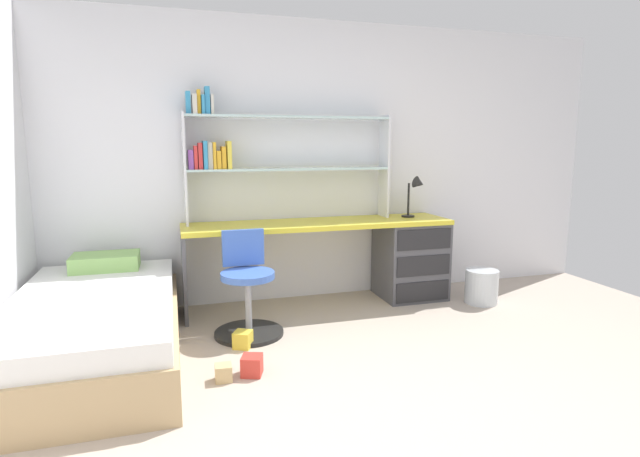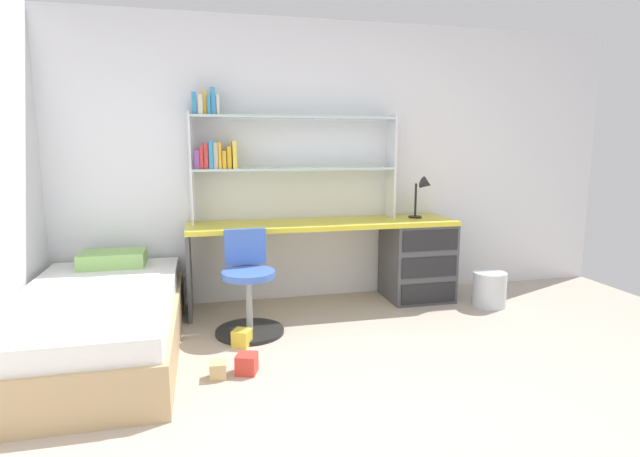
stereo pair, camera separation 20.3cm
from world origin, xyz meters
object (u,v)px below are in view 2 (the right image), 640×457
bookshelf_hutch (264,147)px  toy_block_red_0 (247,364)px  waste_bin (489,289)px  desk_lamp (424,190)px  toy_block_natural_1 (218,370)px  bed_platform (98,323)px  desk (393,255)px  swivel_chair (248,293)px  toy_block_yellow_2 (242,338)px

bookshelf_hutch → toy_block_red_0: bookshelf_hutch is taller
waste_bin → desk_lamp: bearing=142.7°
toy_block_red_0 → toy_block_natural_1: toy_block_red_0 is taller
bed_platform → bookshelf_hutch: bearing=34.1°
desk → swivel_chair: bearing=-159.5°
toy_block_red_0 → toy_block_natural_1: (-0.18, -0.03, -0.01)m
desk → toy_block_yellow_2: 1.67m
desk → desk_lamp: size_ratio=6.14×
desk → bed_platform: size_ratio=1.20×
bookshelf_hutch → desk: bearing=-7.6°
toy_block_red_0 → toy_block_natural_1: 0.18m
desk → desk_lamp: bearing=1.1°
desk → toy_block_red_0: size_ratio=18.99×
swivel_chair → toy_block_red_0: bearing=-96.5°
desk_lamp → bed_platform: desk_lamp is taller
swivel_chair → bed_platform: bearing=-169.9°
bed_platform → waste_bin: bed_platform is taller
desk → toy_block_natural_1: size_ratio=23.42×
bookshelf_hutch → toy_block_yellow_2: bookshelf_hutch is taller
bookshelf_hutch → toy_block_natural_1: 2.00m
bookshelf_hutch → toy_block_natural_1: bearing=-108.8°
bookshelf_hutch → waste_bin: size_ratio=5.90×
desk → waste_bin: 0.90m
waste_bin → toy_block_natural_1: (-2.40, -0.87, -0.10)m
desk → waste_bin: (0.78, -0.37, -0.27)m
toy_block_natural_1 → toy_block_red_0: bearing=9.0°
desk_lamp → toy_block_red_0: (-1.73, -1.22, -0.95)m
desk_lamp → waste_bin: size_ratio=1.25×
desk_lamp → swivel_chair: 1.87m
desk_lamp → swivel_chair: desk_lamp is taller
bookshelf_hutch → toy_block_natural_1: bookshelf_hutch is taller
bed_platform → toy_block_natural_1: bed_platform is taller
desk_lamp → swivel_chair: size_ratio=0.49×
desk_lamp → bed_platform: size_ratio=0.19×
swivel_chair → desk: bearing=20.5°
bed_platform → waste_bin: 3.20m
desk → bookshelf_hutch: 1.51m
desk → toy_block_red_0: 1.92m
waste_bin → toy_block_yellow_2: 2.25m
toy_block_natural_1 → waste_bin: bearing=19.9°
swivel_chair → toy_block_red_0: swivel_chair is taller
bookshelf_hutch → waste_bin: (1.92, -0.52, -1.25)m
bookshelf_hutch → toy_block_red_0: 1.93m
bookshelf_hutch → desk_lamp: size_ratio=4.72×
toy_block_red_0 → bookshelf_hutch: bearing=77.7°
toy_block_natural_1 → toy_block_yellow_2: bearing=68.9°
bed_platform → toy_block_red_0: bearing=-28.3°
toy_block_natural_1 → toy_block_yellow_2: size_ratio=0.85×
toy_block_natural_1 → bookshelf_hutch: bearing=71.2°
bookshelf_hutch → toy_block_yellow_2: bearing=-107.6°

